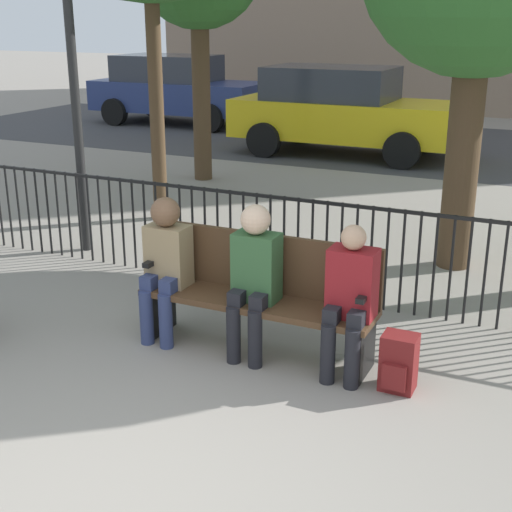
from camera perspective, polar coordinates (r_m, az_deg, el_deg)
name	(u,v)px	position (r m, az deg, el deg)	size (l,w,h in m)	color
park_bench	(260,290)	(5.53, 0.35, -2.73)	(1.87, 0.45, 0.92)	#4C331E
seated_person_0	(165,260)	(5.71, -7.27, -0.30)	(0.34, 0.39, 1.18)	navy
seated_person_1	(254,273)	(5.35, -0.16, -1.35)	(0.34, 0.39, 1.20)	black
seated_person_2	(350,295)	(5.11, 7.50, -3.09)	(0.34, 0.39, 1.14)	black
backpack	(398,363)	(5.15, 11.33, -8.40)	(0.24, 0.24, 0.42)	maroon
fence_railing	(312,241)	(6.54, 4.54, 1.22)	(9.01, 0.03, 0.95)	black
lamp_post	(70,33)	(7.91, -14.66, 16.90)	(0.28, 0.28, 3.53)	black
street_surface	(467,149)	(14.85, 16.53, 8.19)	(24.00, 6.00, 0.01)	#3D3D3F
parked_car_0	(342,110)	(13.70, 6.89, 11.55)	(4.20, 1.94, 1.62)	yellow
parked_car_2	(176,89)	(17.73, -6.42, 13.17)	(4.20, 1.94, 1.62)	navy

